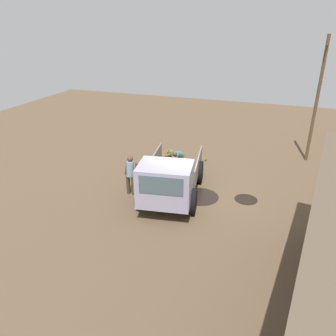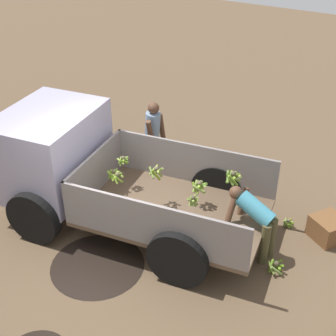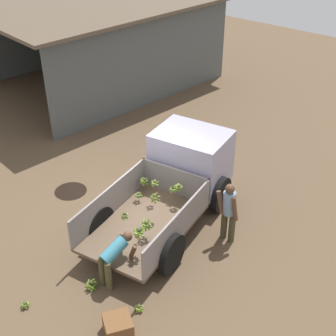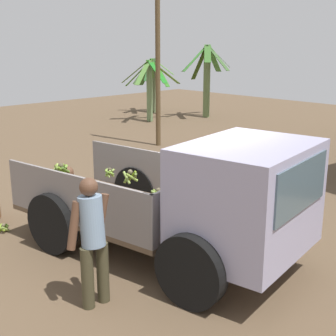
{
  "view_description": "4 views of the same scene",
  "coord_description": "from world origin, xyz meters",
  "px_view_note": "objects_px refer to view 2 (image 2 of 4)",
  "views": [
    {
      "loc": [
        11.35,
        3.04,
        6.56
      ],
      "look_at": [
        0.72,
        -0.68,
        1.48
      ],
      "focal_mm": 35.0,
      "sensor_mm": 36.0,
      "label": 1
    },
    {
      "loc": [
        -4.0,
        4.62,
        5.37
      ],
      "look_at": [
        -0.55,
        -1.12,
        1.18
      ],
      "focal_mm": 50.0,
      "sensor_mm": 36.0,
      "label": 2
    },
    {
      "loc": [
        -7.19,
        -6.73,
        7.78
      ],
      "look_at": [
        0.91,
        -0.21,
        1.05
      ],
      "focal_mm": 50.0,
      "sensor_mm": 36.0,
      "label": 3
    },
    {
      "loc": [
        5.01,
        -5.39,
        3.24
      ],
      "look_at": [
        -0.66,
        0.13,
        1.08
      ],
      "focal_mm": 50.0,
      "sensor_mm": 36.0,
      "label": 4
    }
  ],
  "objects_px": {
    "person_worker_loading": "(256,218)",
    "banana_bunch_on_ground_2": "(276,266)",
    "cargo_truck": "(78,164)",
    "banana_bunch_on_ground_1": "(288,223)",
    "wooden_crate_0": "(328,228)",
    "person_foreground_visitor": "(153,136)"
  },
  "relations": [
    {
      "from": "banana_bunch_on_ground_2",
      "to": "wooden_crate_0",
      "type": "bearing_deg",
      "value": -110.51
    },
    {
      "from": "cargo_truck",
      "to": "person_worker_loading",
      "type": "bearing_deg",
      "value": -178.08
    },
    {
      "from": "cargo_truck",
      "to": "banana_bunch_on_ground_2",
      "type": "height_order",
      "value": "cargo_truck"
    },
    {
      "from": "person_worker_loading",
      "to": "cargo_truck",
      "type": "bearing_deg",
      "value": 17.76
    },
    {
      "from": "person_foreground_visitor",
      "to": "wooden_crate_0",
      "type": "relative_size",
      "value": 3.13
    },
    {
      "from": "cargo_truck",
      "to": "banana_bunch_on_ground_2",
      "type": "bearing_deg",
      "value": 176.66
    },
    {
      "from": "person_worker_loading",
      "to": "banana_bunch_on_ground_2",
      "type": "bearing_deg",
      "value": 161.08
    },
    {
      "from": "cargo_truck",
      "to": "person_worker_loading",
      "type": "xyz_separation_m",
      "value": [
        -3.14,
        -0.59,
        -0.32
      ]
    },
    {
      "from": "person_worker_loading",
      "to": "banana_bunch_on_ground_2",
      "type": "xyz_separation_m",
      "value": [
        -0.5,
        0.25,
        -0.59
      ]
    },
    {
      "from": "person_foreground_visitor",
      "to": "person_worker_loading",
      "type": "xyz_separation_m",
      "value": [
        -2.7,
        1.17,
        -0.2
      ]
    },
    {
      "from": "cargo_truck",
      "to": "banana_bunch_on_ground_1",
      "type": "distance_m",
      "value": 3.9
    },
    {
      "from": "person_worker_loading",
      "to": "banana_bunch_on_ground_1",
      "type": "height_order",
      "value": "person_worker_loading"
    },
    {
      "from": "person_worker_loading",
      "to": "wooden_crate_0",
      "type": "relative_size",
      "value": 2.17
    },
    {
      "from": "banana_bunch_on_ground_2",
      "to": "person_foreground_visitor",
      "type": "bearing_deg",
      "value": -23.9
    },
    {
      "from": "banana_bunch_on_ground_1",
      "to": "wooden_crate_0",
      "type": "height_order",
      "value": "wooden_crate_0"
    },
    {
      "from": "cargo_truck",
      "to": "banana_bunch_on_ground_1",
      "type": "bearing_deg",
      "value": -164.34
    },
    {
      "from": "wooden_crate_0",
      "to": "person_foreground_visitor",
      "type": "bearing_deg",
      "value": -2.23
    },
    {
      "from": "wooden_crate_0",
      "to": "banana_bunch_on_ground_2",
      "type": "bearing_deg",
      "value": 69.49
    },
    {
      "from": "banana_bunch_on_ground_2",
      "to": "cargo_truck",
      "type": "bearing_deg",
      "value": 5.3
    },
    {
      "from": "banana_bunch_on_ground_1",
      "to": "wooden_crate_0",
      "type": "distance_m",
      "value": 0.69
    },
    {
      "from": "person_foreground_visitor",
      "to": "person_worker_loading",
      "type": "height_order",
      "value": "person_foreground_visitor"
    },
    {
      "from": "person_foreground_visitor",
      "to": "wooden_crate_0",
      "type": "bearing_deg",
      "value": -0.53
    }
  ]
}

